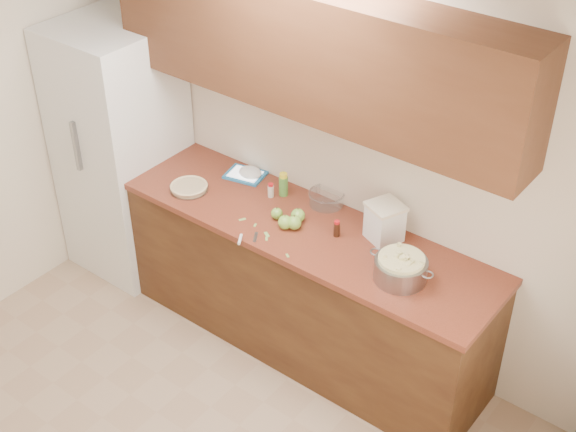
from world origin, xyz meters
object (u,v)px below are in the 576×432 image
Objects in this scene: flour_canister at (385,222)px; pie at (189,187)px; colander at (401,269)px; tablet at (245,175)px.

pie is at bearing -165.73° from flour_canister.
colander is at bearing -44.19° from flour_canister.
pie is 1.51m from colander.
flour_canister is at bearing -14.13° from tablet.
flour_canister is at bearing 135.81° from colander.
colander is 1.36m from tablet.
flour_canister reaches higher than tablet.
flour_canister is 1.07m from tablet.
colander is (1.50, 0.06, 0.05)m from pie.
flour_canister is (1.24, 0.31, 0.10)m from pie.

